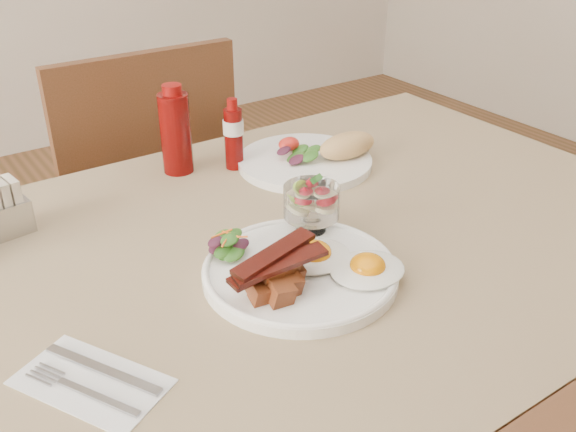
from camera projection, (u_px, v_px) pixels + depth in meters
The scene contains 11 objects.
table at pixel (292, 285), 1.05m from camera, with size 1.33×0.88×0.75m.
chair_far at pixel (140, 205), 1.60m from camera, with size 0.42×0.42×0.93m.
main_plate at pixel (300, 272), 0.92m from camera, with size 0.28×0.28×0.02m, color white.
fried_eggs at pixel (340, 261), 0.91m from camera, with size 0.18×0.20×0.03m.
bacon_potato_pile at pixel (277, 274), 0.85m from camera, with size 0.14×0.08×0.06m.
side_salad at pixel (229, 246), 0.93m from camera, with size 0.07×0.07×0.04m.
fruit_cup at pixel (311, 202), 0.98m from camera, with size 0.09×0.09×0.09m.
second_plate at pixel (315, 157), 1.25m from camera, with size 0.27×0.26×0.07m.
ketchup_bottle at pixel (176, 132), 1.20m from camera, with size 0.06×0.06×0.17m.
hot_sauce_bottle at pixel (234, 135), 1.22m from camera, with size 0.05×0.05×0.14m.
napkin_cutlery at pixel (93, 381), 0.73m from camera, with size 0.17×0.20×0.01m.
Camera 1 is at (-0.50, -0.71, 1.27)m, focal length 40.00 mm.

